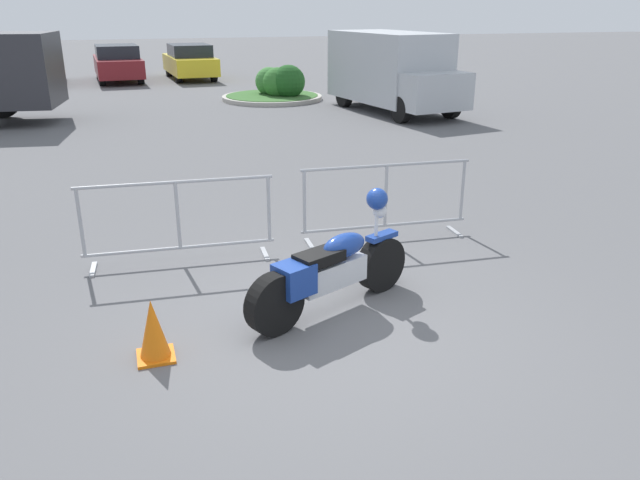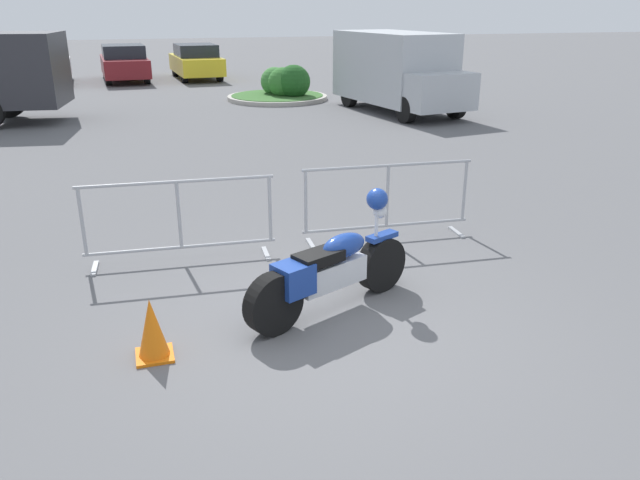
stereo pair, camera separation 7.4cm
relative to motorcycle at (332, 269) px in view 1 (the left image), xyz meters
name	(u,v)px [view 1 (the left image)]	position (x,y,z in m)	size (l,w,h in m)	color
ground_plane	(330,328)	(-0.15, -0.39, -0.46)	(120.00, 120.00, 0.00)	#5B5B5E
motorcycle	(332,269)	(0.00, 0.00, 0.00)	(2.04, 1.04, 1.22)	black
crowd_barrier_near	(178,221)	(-1.39, 1.81, 0.09)	(2.37, 0.58, 1.07)	#9EA0A5
crowd_barrier_far	(386,201)	(1.39, 1.81, 0.09)	(2.37, 0.58, 1.07)	#9EA0A5
delivery_van	(392,70)	(6.02, 12.08, 0.78)	(2.68, 5.24, 2.31)	#B2B7BC
parked_car_white	(41,66)	(-4.78, 22.74, 0.27)	(1.96, 4.35, 1.45)	white
parked_car_maroon	(118,63)	(-1.77, 22.95, 0.30)	(2.03, 4.51, 1.50)	maroon
parked_car_yellow	(190,61)	(1.25, 22.94, 0.28)	(1.99, 4.43, 1.48)	yellow
pedestrian	(358,72)	(5.96, 14.79, 0.46)	(0.45, 0.45, 1.69)	#262838
planter_island	(277,87)	(3.32, 15.61, -0.05)	(3.43, 3.43, 1.18)	#ADA89E
traffic_cone	(153,330)	(-1.86, -0.43, -0.18)	(0.34, 0.34, 0.59)	orange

